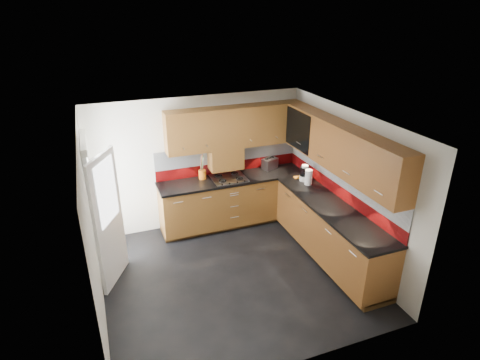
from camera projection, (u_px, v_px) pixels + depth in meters
name	position (u px, v px, depth m)	size (l,w,h in m)	color
room	(233.00, 186.00, 5.55)	(4.00, 3.80, 2.64)	black
base_cabinets	(277.00, 217.00, 6.94)	(2.70, 3.20, 0.95)	brown
countertop	(278.00, 192.00, 6.73)	(2.72, 3.22, 0.04)	black
backsplash	(285.00, 169.00, 6.87)	(2.70, 3.20, 0.54)	maroon
upper_cabinets	(288.00, 137.00, 6.48)	(2.50, 3.20, 0.72)	brown
extractor_hood	(226.00, 158.00, 7.18)	(0.60, 0.33, 0.40)	brown
glass_cabinet	(305.00, 128.00, 6.87)	(0.32, 0.80, 0.66)	black
back_door	(100.00, 214.00, 5.80)	(0.42, 1.19, 2.04)	white
gas_hob	(229.00, 178.00, 7.17)	(0.60, 0.53, 0.05)	silver
utensil_pot	(202.00, 173.00, 7.14)	(0.13, 0.13, 0.47)	orange
toaster	(270.00, 164.00, 7.58)	(0.34, 0.27, 0.21)	silver
food_processor	(305.00, 174.00, 7.06)	(0.18, 0.18, 0.29)	white
paper_towel	(309.00, 177.00, 6.90)	(0.13, 0.13, 0.27)	white
orange_cloth	(298.00, 177.00, 7.22)	(0.13, 0.11, 0.01)	orange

